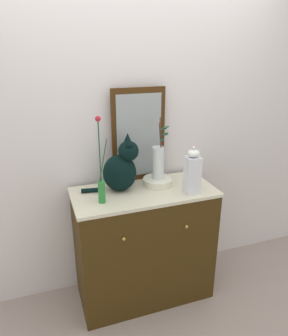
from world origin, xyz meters
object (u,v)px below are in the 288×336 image
jar_lidded_porcelain (192,172)px  vase_slim_green (101,182)px  bowl_porcelain (158,181)px  mirror_leaning (139,135)px  cat_sitting (121,168)px  vase_glass_clear (158,161)px  sideboard (144,245)px

jar_lidded_porcelain → vase_slim_green: bearing=174.8°
bowl_porcelain → vase_slim_green: bearing=-162.4°
mirror_leaning → cat_sitting: bearing=-139.2°
vase_slim_green → vase_glass_clear: 0.49m
sideboard → bowl_porcelain: size_ratio=4.68×
bowl_porcelain → jar_lidded_porcelain: bearing=-48.9°
mirror_leaning → bowl_porcelain: mirror_leaning is taller
mirror_leaning → vase_slim_green: (-0.37, -0.30, -0.21)m
mirror_leaning → jar_lidded_porcelain: size_ratio=2.06×
mirror_leaning → jar_lidded_porcelain: bearing=-52.1°
sideboard → jar_lidded_porcelain: size_ratio=3.02×
sideboard → jar_lidded_porcelain: (0.32, -0.14, 0.63)m
vase_slim_green → jar_lidded_porcelain: bearing=-5.2°
cat_sitting → sideboard: bearing=-22.4°
sideboard → cat_sitting: bearing=157.6°
vase_glass_clear → cat_sitting: bearing=-178.9°
cat_sitting → vase_glass_clear: size_ratio=0.89×
mirror_leaning → bowl_porcelain: (0.10, -0.16, -0.33)m
mirror_leaning → vase_glass_clear: (0.10, -0.16, -0.17)m
bowl_porcelain → jar_lidded_porcelain: (0.18, -0.21, 0.13)m
sideboard → vase_slim_green: bearing=-166.6°
sideboard → vase_slim_green: vase_slim_green is taller
cat_sitting → jar_lidded_porcelain: size_ratio=1.21×
sideboard → bowl_porcelain: bowl_porcelain is taller
sideboard → mirror_leaning: bearing=80.9°
cat_sitting → jar_lidded_porcelain: (0.47, -0.20, -0.02)m
mirror_leaning → bowl_porcelain: 0.38m
cat_sitting → vase_glass_clear: bearing=1.1°
jar_lidded_porcelain → sideboard: bearing=156.5°
mirror_leaning → cat_sitting: mirror_leaning is taller
cat_sitting → bowl_porcelain: bearing=1.4°
sideboard → jar_lidded_porcelain: bearing=-23.5°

